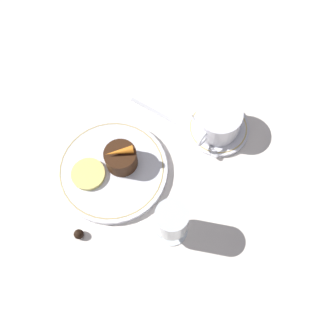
# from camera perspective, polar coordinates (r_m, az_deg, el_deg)

# --- Properties ---
(ground_plane) EXTENTS (3.00, 3.00, 0.00)m
(ground_plane) POSITION_cam_1_polar(r_m,az_deg,el_deg) (0.85, -5.79, -0.60)
(ground_plane) COLOR white
(dinner_plate) EXTENTS (0.24, 0.24, 0.01)m
(dinner_plate) POSITION_cam_1_polar(r_m,az_deg,el_deg) (0.85, -8.12, -0.27)
(dinner_plate) COLOR white
(dinner_plate) RESTS_ON ground_plane
(saucer) EXTENTS (0.14, 0.14, 0.01)m
(saucer) POSITION_cam_1_polar(r_m,az_deg,el_deg) (0.90, 7.29, 5.76)
(saucer) COLOR white
(saucer) RESTS_ON ground_plane
(coffee_cup) EXTENTS (0.13, 0.10, 0.06)m
(coffee_cup) POSITION_cam_1_polar(r_m,az_deg,el_deg) (0.86, 7.31, 6.90)
(coffee_cup) COLOR white
(coffee_cup) RESTS_ON saucer
(spoon) EXTENTS (0.06, 0.12, 0.00)m
(spoon) POSITION_cam_1_polar(r_m,az_deg,el_deg) (0.87, 5.54, 4.03)
(spoon) COLOR silver
(spoon) RESTS_ON saucer
(wine_glass) EXTENTS (0.07, 0.07, 0.12)m
(wine_glass) POSITION_cam_1_polar(r_m,az_deg,el_deg) (0.74, 0.56, -7.70)
(wine_glass) COLOR silver
(wine_glass) RESTS_ON ground_plane
(fork) EXTENTS (0.03, 0.18, 0.01)m
(fork) POSITION_cam_1_polar(r_m,az_deg,el_deg) (0.90, 0.52, 6.94)
(fork) COLOR silver
(fork) RESTS_ON ground_plane
(dessert_cake) EXTENTS (0.07, 0.07, 0.05)m
(dessert_cake) POSITION_cam_1_polar(r_m,az_deg,el_deg) (0.83, -6.84, 1.43)
(dessert_cake) COLOR #381E0F
(dessert_cake) RESTS_ON dinner_plate
(carrot_garnish) EXTENTS (0.05, 0.05, 0.02)m
(carrot_garnish) POSITION_cam_1_polar(r_m,az_deg,el_deg) (0.80, -7.09, 2.36)
(carrot_garnish) COLOR orange
(carrot_garnish) RESTS_ON dessert_cake
(pineapple_slice) EXTENTS (0.07, 0.07, 0.01)m
(pineapple_slice) POSITION_cam_1_polar(r_m,az_deg,el_deg) (0.84, -11.50, -0.87)
(pineapple_slice) COLOR #EFE075
(pineapple_slice) RESTS_ON dinner_plate
(chocolate_truffle) EXTENTS (0.02, 0.02, 0.02)m
(chocolate_truffle) POSITION_cam_1_polar(r_m,az_deg,el_deg) (0.82, -12.83, -9.35)
(chocolate_truffle) COLOR black
(chocolate_truffle) RESTS_ON ground_plane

